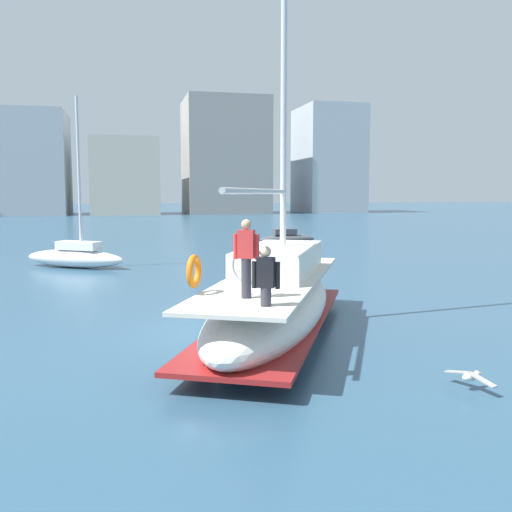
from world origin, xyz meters
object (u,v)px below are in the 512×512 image
at_px(moored_sloop_near, 287,238).
at_px(moored_catamaran, 75,256).
at_px(main_sailboat, 275,299).
at_px(seagull, 471,376).

bearing_deg(moored_sloop_near, moored_catamaran, -143.28).
relative_size(main_sailboat, moored_sloop_near, 2.50).
height_order(moored_sloop_near, seagull, moored_sloop_near).
relative_size(moored_catamaran, seagull, 7.69).
distance_m(main_sailboat, moored_sloop_near, 26.13).
xyz_separation_m(main_sailboat, moored_sloop_near, (7.58, 25.00, -0.46)).
bearing_deg(main_sailboat, seagull, -62.64).
height_order(moored_sloop_near, moored_catamaran, moored_catamaran).
bearing_deg(seagull, moored_catamaran, 113.19).
xyz_separation_m(moored_sloop_near, seagull, (-5.15, -29.70, -0.21)).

